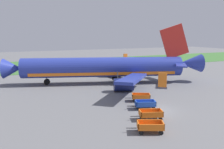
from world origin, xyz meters
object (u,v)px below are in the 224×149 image
object	(u,v)px
baggage_cart_nearest	(150,127)
baggage_cart_second_in_row	(151,114)
airplane	(108,68)
baggage_cart_fourth_in_row	(141,97)
baggage_cart_third_in_row	(145,104)

from	to	relation	value
baggage_cart_nearest	baggage_cart_second_in_row	distance (m)	3.53
airplane	baggage_cart_nearest	bearing A→B (deg)	-104.03
baggage_cart_second_in_row	baggage_cart_fourth_in_row	distance (m)	7.21
baggage_cart_second_in_row	airplane	bearing A→B (deg)	79.55
baggage_cart_third_in_row	baggage_cart_fourth_in_row	xyz separation A→B (m)	(1.33, 3.18, 0.00)
baggage_cart_third_in_row	baggage_cart_fourth_in_row	size ratio (longest dim) A/B	1.03
airplane	baggage_cart_fourth_in_row	world-z (taller)	airplane
baggage_cart_nearest	baggage_cart_third_in_row	xyz separation A→B (m)	(3.51, 6.36, 0.00)
baggage_cart_nearest	baggage_cart_third_in_row	bearing A→B (deg)	61.09
baggage_cart_fourth_in_row	baggage_cart_third_in_row	bearing A→B (deg)	-112.70
baggage_cart_nearest	baggage_cart_fourth_in_row	size ratio (longest dim) A/B	1.01
baggage_cart_third_in_row	baggage_cart_fourth_in_row	distance (m)	3.44
baggage_cart_fourth_in_row	baggage_cart_nearest	bearing A→B (deg)	-116.92
airplane	baggage_cart_nearest	distance (m)	23.46
airplane	baggage_cart_third_in_row	size ratio (longest dim) A/B	10.21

